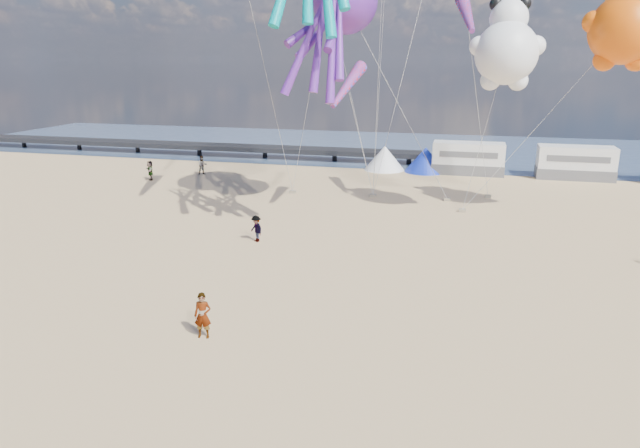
{
  "coord_description": "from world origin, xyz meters",
  "views": [
    {
      "loc": [
        5.92,
        -15.69,
        10.54
      ],
      "look_at": [
        0.26,
        6.0,
        4.06
      ],
      "focal_mm": 32.0,
      "sensor_mm": 36.0,
      "label": 1
    }
  ],
  "objects": [
    {
      "name": "motorhome_0",
      "position": [
        6.0,
        40.0,
        1.5
      ],
      "size": [
        6.6,
        2.5,
        3.0
      ],
      "primitive_type": "cube",
      "color": "silver",
      "rests_on": "ground"
    },
    {
      "name": "windsock_right",
      "position": [
        -2.17,
        22.61,
        8.87
      ],
      "size": [
        1.97,
        5.19,
        5.12
      ],
      "primitive_type": null,
      "rotation": [
        0.0,
        0.0,
        -0.21
      ],
      "color": "red"
    },
    {
      "name": "sandbag_a",
      "position": [
        -7.75,
        27.85,
        0.11
      ],
      "size": [
        0.5,
        0.35,
        0.22
      ],
      "primitive_type": "cube",
      "color": "gray",
      "rests_on": "ground"
    },
    {
      "name": "beachgoer_1",
      "position": [
        -18.41,
        33.3,
        0.9
      ],
      "size": [
        1.05,
        0.99,
        1.8
      ],
      "primitive_type": "imported",
      "rotation": [
        0.0,
        0.0,
        0.64
      ],
      "color": "#7F6659",
      "rests_on": "ground"
    },
    {
      "name": "windsock_mid",
      "position": [
        5.24,
        25.32,
        13.39
      ],
      "size": [
        1.92,
        5.5,
        5.41
      ],
      "primitive_type": null,
      "rotation": [
        0.0,
        0.0,
        0.17
      ],
      "color": "red"
    },
    {
      "name": "tent_white",
      "position": [
        -2.0,
        40.0,
        1.2
      ],
      "size": [
        4.0,
        4.0,
        2.4
      ],
      "primitive_type": "cone",
      "color": "white",
      "rests_on": "ground"
    },
    {
      "name": "sandbag_e",
      "position": [
        -1.16,
        28.22,
        0.11
      ],
      "size": [
        0.5,
        0.35,
        0.22
      ],
      "primitive_type": "cube",
      "color": "gray",
      "rests_on": "ground"
    },
    {
      "name": "pier",
      "position": [
        -28.0,
        44.0,
        1.0
      ],
      "size": [
        60.0,
        3.0,
        0.5
      ],
      "primitive_type": "cube",
      "color": "black",
      "rests_on": "ground"
    },
    {
      "name": "beachgoer_4",
      "position": [
        -21.84,
        29.72,
        0.87
      ],
      "size": [
        0.96,
        1.07,
        1.75
      ],
      "primitive_type": "imported",
      "rotation": [
        0.0,
        0.0,
        5.37
      ],
      "color": "#7F6659",
      "rests_on": "ground"
    },
    {
      "name": "kite_teddy_orange",
      "position": [
        14.57,
        24.07,
        12.29
      ],
      "size": [
        5.67,
        5.42,
        7.14
      ],
      "primitive_type": null,
      "rotation": [
        0.0,
        0.0,
        0.14
      ],
      "color": "#F75D0A"
    },
    {
      "name": "sandbag_b",
      "position": [
        4.64,
        28.38,
        0.11
      ],
      "size": [
        0.5,
        0.35,
        0.22
      ],
      "primitive_type": "cube",
      "color": "gray",
      "rests_on": "ground"
    },
    {
      "name": "water",
      "position": [
        0.0,
        55.0,
        0.02
      ],
      "size": [
        120.0,
        120.0,
        0.0
      ],
      "primitive_type": "plane",
      "color": "#384D6C",
      "rests_on": "ground"
    },
    {
      "name": "sandbag_d",
      "position": [
        7.71,
        30.29,
        0.11
      ],
      "size": [
        0.5,
        0.35,
        0.22
      ],
      "primitive_type": "cube",
      "color": "gray",
      "rests_on": "ground"
    },
    {
      "name": "sandbag_c",
      "position": [
        5.84,
        25.22,
        0.11
      ],
      "size": [
        0.5,
        0.35,
        0.22
      ],
      "primitive_type": "cube",
      "color": "gray",
      "rests_on": "ground"
    },
    {
      "name": "kite_octopus_purple",
      "position": [
        -2.24,
        21.92,
        14.09
      ],
      "size": [
        6.86,
        9.88,
        10.39
      ],
      "primitive_type": null,
      "rotation": [
        0.0,
        0.0,
        -0.36
      ],
      "color": "#602394"
    },
    {
      "name": "tent_blue",
      "position": [
        2.0,
        40.0,
        1.2
      ],
      "size": [
        4.0,
        4.0,
        2.4
      ],
      "primitive_type": "cone",
      "color": "#1933CC",
      "rests_on": "ground"
    },
    {
      "name": "motorhome_1",
      "position": [
        15.5,
        40.0,
        1.5
      ],
      "size": [
        6.6,
        2.5,
        3.0
      ],
      "primitive_type": "cube",
      "color": "silver",
      "rests_on": "ground"
    },
    {
      "name": "beachgoer_2",
      "position": [
        -6.02,
        14.98,
        0.8
      ],
      "size": [
        0.99,
        0.96,
        1.61
      ],
      "primitive_type": "imported",
      "rotation": [
        0.0,
        0.0,
        5.63
      ],
      "color": "#7F6659",
      "rests_on": "ground"
    },
    {
      "name": "standing_person",
      "position": [
        -3.65,
        2.87,
        0.93
      ],
      "size": [
        0.74,
        0.54,
        1.86
      ],
      "primitive_type": "imported",
      "rotation": [
        0.0,
        0.0,
        0.15
      ],
      "color": "tan",
      "rests_on": "ground"
    },
    {
      "name": "kite_panda",
      "position": [
        7.81,
        22.77,
        10.93
      ],
      "size": [
        6.06,
        5.92,
        6.61
      ],
      "primitive_type": null,
      "rotation": [
        0.0,
        0.0,
        0.41
      ],
      "color": "white"
    },
    {
      "name": "ground",
      "position": [
        0.0,
        0.0,
        0.0
      ],
      "size": [
        120.0,
        120.0,
        0.0
      ],
      "primitive_type": "plane",
      "color": "#D7B27C",
      "rests_on": "ground"
    }
  ]
}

